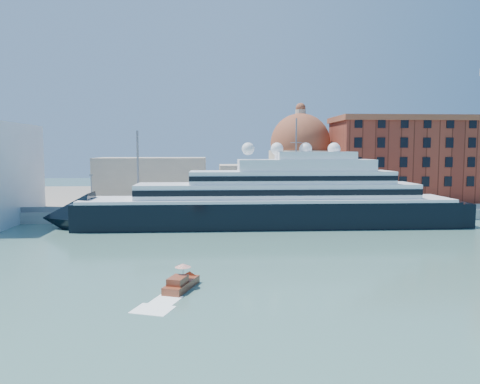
{
  "coord_description": "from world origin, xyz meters",
  "views": [
    {
      "loc": [
        -3.24,
        -74.48,
        16.14
      ],
      "look_at": [
        2.37,
        18.0,
        7.79
      ],
      "focal_mm": 35.0,
      "sensor_mm": 36.0,
      "label": 1
    }
  ],
  "objects": [
    {
      "name": "lamp_posts",
      "position": [
        -12.67,
        32.27,
        9.84
      ],
      "size": [
        120.8,
        2.4,
        18.0
      ],
      "color": "slate",
      "rests_on": "quay"
    },
    {
      "name": "ground",
      "position": [
        0.0,
        0.0,
        0.0
      ],
      "size": [
        400.0,
        400.0,
        0.0
      ],
      "primitive_type": "plane",
      "color": "#3B665E",
      "rests_on": "ground"
    },
    {
      "name": "superyacht",
      "position": [
        5.99,
        23.0,
        4.59
      ],
      "size": [
        88.96,
        12.33,
        26.59
      ],
      "color": "black",
      "rests_on": "ground"
    },
    {
      "name": "land",
      "position": [
        0.0,
        75.0,
        1.0
      ],
      "size": [
        260.0,
        72.0,
        2.0
      ],
      "primitive_type": "cube",
      "color": "slate",
      "rests_on": "ground"
    },
    {
      "name": "quay",
      "position": [
        0.0,
        34.0,
        1.25
      ],
      "size": [
        180.0,
        10.0,
        2.5
      ],
      "primitive_type": "cube",
      "color": "gray",
      "rests_on": "ground"
    },
    {
      "name": "water_taxi",
      "position": [
        -6.89,
        -21.11,
        0.73
      ],
      "size": [
        4.11,
        6.73,
        3.03
      ],
      "rotation": [
        0.0,
        0.0,
        -0.34
      ],
      "color": "maroon",
      "rests_on": "ground"
    },
    {
      "name": "warehouse",
      "position": [
        52.0,
        52.0,
        13.79
      ],
      "size": [
        43.0,
        19.0,
        23.25
      ],
      "color": "maroon",
      "rests_on": "land"
    },
    {
      "name": "church",
      "position": [
        6.39,
        57.72,
        10.91
      ],
      "size": [
        66.0,
        18.0,
        25.5
      ],
      "color": "beige",
      "rests_on": "land"
    },
    {
      "name": "quay_fence",
      "position": [
        0.0,
        29.5,
        3.1
      ],
      "size": [
        180.0,
        0.1,
        1.2
      ],
      "primitive_type": "cube",
      "color": "slate",
      "rests_on": "quay"
    }
  ]
}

